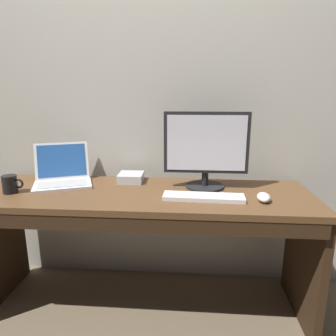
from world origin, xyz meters
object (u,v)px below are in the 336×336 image
laptop_white (62,177)px  coffee_mug (10,184)px  computer_mouse (264,197)px  external_monitor (206,148)px  external_drive_box (131,177)px  wired_keyboard (204,197)px

laptop_white → coffee_mug: 0.28m
laptop_white → computer_mouse: 1.17m
external_monitor → coffee_mug: bearing=-171.0°
external_monitor → laptop_white: bearing=179.6°
computer_mouse → coffee_mug: (-1.37, 0.03, 0.03)m
external_monitor → coffee_mug: (-1.08, -0.17, -0.19)m
external_monitor → computer_mouse: external_monitor is taller
computer_mouse → coffee_mug: 1.37m
external_monitor → coffee_mug: external_monitor is taller
external_drive_box → coffee_mug: bearing=-156.6°
coffee_mug → external_monitor: bearing=9.0°
external_drive_box → coffee_mug: coffee_mug is taller
laptop_white → wired_keyboard: laptop_white is taller
computer_mouse → external_drive_box: 0.81m
wired_keyboard → coffee_mug: bearing=178.9°
computer_mouse → coffee_mug: bearing=-176.0°
laptop_white → computer_mouse: size_ratio=3.70×
laptop_white → external_monitor: (0.86, -0.01, 0.19)m
external_monitor → wired_keyboard: (-0.01, -0.19, -0.22)m
wired_keyboard → coffee_mug: 1.07m
wired_keyboard → computer_mouse: bearing=-1.6°
external_drive_box → coffee_mug: size_ratio=1.29×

